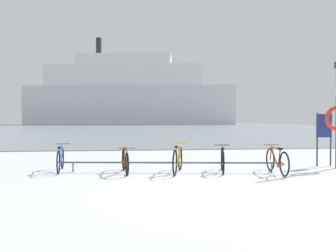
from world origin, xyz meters
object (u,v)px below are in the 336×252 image
(bicycle_2, at_px, (178,160))
(ferry_ship, at_px, (128,95))
(bicycle_1, at_px, (125,161))
(info_sign, at_px, (324,130))
(bicycle_0, at_px, (60,159))
(bicycle_3, at_px, (223,160))
(bicycle_4, at_px, (277,161))

(bicycle_2, distance_m, ferry_ship, 84.82)
(bicycle_1, height_order, info_sign, info_sign)
(bicycle_2, height_order, info_sign, info_sign)
(bicycle_2, xyz_separation_m, ferry_ship, (-1.61, 84.49, 7.25))
(bicycle_0, height_order, info_sign, info_sign)
(bicycle_1, bearing_deg, info_sign, 6.88)
(bicycle_1, height_order, bicycle_3, bicycle_3)
(bicycle_3, relative_size, ferry_ship, 0.03)
(ferry_ship, bearing_deg, bicycle_2, -88.91)
(bicycle_0, bearing_deg, bicycle_1, -15.82)
(bicycle_3, height_order, info_sign, info_sign)
(bicycle_0, bearing_deg, bicycle_2, -11.48)
(bicycle_0, height_order, bicycle_2, bicycle_2)
(bicycle_0, xyz_separation_m, bicycle_2, (3.37, -0.68, 0.02))
(bicycle_3, xyz_separation_m, bicycle_4, (1.45, -0.41, 0.01))
(bicycle_3, bearing_deg, bicycle_2, -179.55)
(bicycle_3, distance_m, ferry_ship, 84.84)
(bicycle_2, distance_m, bicycle_3, 1.31)
(bicycle_1, bearing_deg, bicycle_4, -7.44)
(bicycle_3, height_order, ferry_ship, ferry_ship)
(ferry_ship, bearing_deg, bicycle_1, -89.91)
(info_sign, bearing_deg, ferry_ship, 94.46)
(bicycle_4, distance_m, info_sign, 2.65)
(bicycle_1, distance_m, bicycle_2, 1.49)
(bicycle_3, relative_size, bicycle_4, 0.90)
(bicycle_1, distance_m, ferry_ship, 84.66)
(bicycle_0, relative_size, bicycle_4, 1.00)
(bicycle_2, relative_size, bicycle_4, 1.00)
(info_sign, height_order, ferry_ship, ferry_ship)
(info_sign, bearing_deg, bicycle_1, -173.12)
(bicycle_1, distance_m, info_sign, 6.49)
(bicycle_3, distance_m, info_sign, 3.80)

